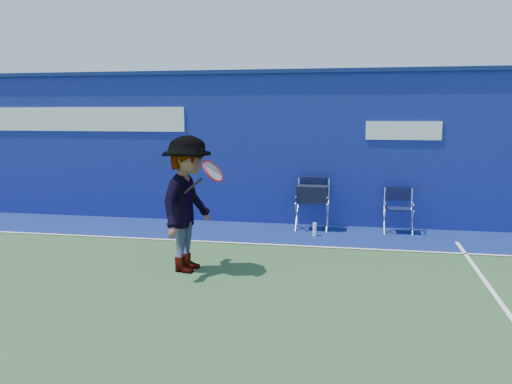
% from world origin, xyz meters
% --- Properties ---
extents(ground, '(80.00, 80.00, 0.00)m').
position_xyz_m(ground, '(0.00, 0.00, 0.00)').
color(ground, '#2C4C29').
rests_on(ground, ground).
extents(stadium_wall, '(24.00, 0.50, 3.08)m').
position_xyz_m(stadium_wall, '(-0.00, 5.20, 1.55)').
color(stadium_wall, navy).
rests_on(stadium_wall, ground).
extents(out_of_bounds_strip, '(24.00, 1.80, 0.01)m').
position_xyz_m(out_of_bounds_strip, '(0.00, 4.10, 0.00)').
color(out_of_bounds_strip, navy).
rests_on(out_of_bounds_strip, ground).
extents(court_lines, '(24.00, 12.00, 0.01)m').
position_xyz_m(court_lines, '(0.00, 0.60, 0.01)').
color(court_lines, white).
rests_on(court_lines, out_of_bounds_strip).
extents(directors_chair_left, '(0.59, 0.55, 1.00)m').
position_xyz_m(directors_chair_left, '(1.93, 4.60, 0.42)').
color(directors_chair_left, silver).
rests_on(directors_chair_left, ground).
extents(directors_chair_right, '(0.50, 0.45, 0.84)m').
position_xyz_m(directors_chair_right, '(3.54, 4.60, 0.26)').
color(directors_chair_right, silver).
rests_on(directors_chair_right, ground).
extents(water_bottle, '(0.07, 0.07, 0.25)m').
position_xyz_m(water_bottle, '(2.03, 4.03, 0.12)').
color(water_bottle, white).
rests_on(water_bottle, ground).
extents(tennis_player, '(0.99, 1.32, 1.92)m').
position_xyz_m(tennis_player, '(0.45, 1.52, 0.96)').
color(tennis_player, '#EA4738').
rests_on(tennis_player, ground).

